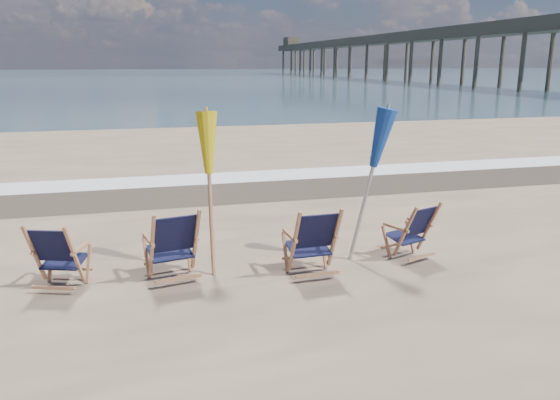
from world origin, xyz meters
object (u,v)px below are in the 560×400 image
(beach_chair_1, at_px, (196,243))
(umbrella_yellow, at_px, (209,152))
(beach_chair_0, at_px, (74,257))
(beach_chair_2, at_px, (335,241))
(beach_chair_3, at_px, (429,229))
(fishing_pier, at_px, (403,51))
(umbrella_blue, at_px, (368,144))

(beach_chair_1, distance_m, umbrella_yellow, 1.25)
(beach_chair_0, distance_m, beach_chair_1, 1.56)
(beach_chair_1, distance_m, beach_chair_2, 1.90)
(beach_chair_1, bearing_deg, beach_chair_2, 157.94)
(beach_chair_0, distance_m, umbrella_yellow, 2.21)
(beach_chair_0, relative_size, beach_chair_3, 1.03)
(beach_chair_0, xyz_separation_m, fishing_pier, (40.89, 72.43, 4.17))
(beach_chair_0, bearing_deg, fishing_pier, -100.46)
(beach_chair_1, relative_size, umbrella_yellow, 0.47)
(beach_chair_1, xyz_separation_m, beach_chair_3, (3.51, 0.00, -0.07))
(beach_chair_2, bearing_deg, umbrella_blue, -145.55)
(beach_chair_0, bearing_deg, umbrella_yellow, -151.35)
(beach_chair_2, bearing_deg, fishing_pier, -119.55)
(umbrella_yellow, xyz_separation_m, fishing_pier, (39.08, 72.13, 2.93))
(umbrella_blue, bearing_deg, beach_chair_0, -177.66)
(beach_chair_2, relative_size, umbrella_yellow, 0.46)
(beach_chair_1, xyz_separation_m, beach_chair_2, (1.86, -0.36, -0.01))
(umbrella_yellow, height_order, umbrella_blue, umbrella_blue)
(beach_chair_2, distance_m, umbrella_blue, 1.49)
(beach_chair_0, bearing_deg, beach_chair_1, -159.63)
(umbrella_yellow, bearing_deg, beach_chair_3, -4.70)
(beach_chair_2, xyz_separation_m, fishing_pier, (37.47, 72.76, 4.13))
(beach_chair_2, height_order, beach_chair_3, beach_chair_2)
(umbrella_yellow, bearing_deg, fishing_pier, 61.55)
(beach_chair_2, distance_m, beach_chair_3, 1.69)
(beach_chair_0, relative_size, umbrella_yellow, 0.42)
(beach_chair_0, relative_size, beach_chair_2, 0.91)
(fishing_pier, bearing_deg, beach_chair_2, -117.25)
(beach_chair_0, distance_m, fishing_pier, 83.28)
(beach_chair_0, distance_m, beach_chair_3, 5.07)
(beach_chair_1, distance_m, beach_chair_3, 3.51)
(beach_chair_1, xyz_separation_m, fishing_pier, (39.33, 72.39, 4.12))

